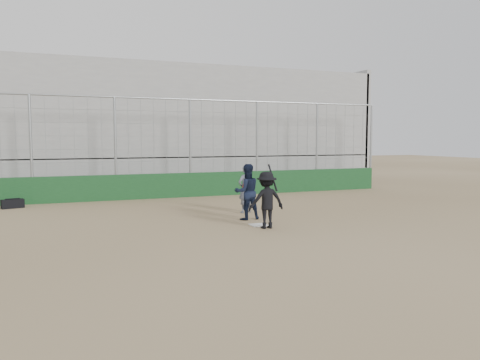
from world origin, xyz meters
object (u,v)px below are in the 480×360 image
object	(u,v)px
batter_at_plate	(266,200)
umpire	(245,191)
equipment_bag	(13,204)
catcher_crouched	(247,201)

from	to	relation	value
batter_at_plate	umpire	bearing A→B (deg)	79.85
umpire	batter_at_plate	bearing A→B (deg)	60.58
batter_at_plate	equipment_bag	bearing A→B (deg)	135.51
catcher_crouched	equipment_bag	bearing A→B (deg)	142.44
catcher_crouched	umpire	world-z (taller)	umpire
equipment_bag	catcher_crouched	bearing A→B (deg)	-37.56
catcher_crouched	umpire	bearing A→B (deg)	69.86
batter_at_plate	catcher_crouched	size ratio (longest dim) A/B	1.51
batter_at_plate	umpire	xyz separation A→B (m)	(0.48, 2.66, -0.06)
equipment_bag	umpire	bearing A→B (deg)	-28.53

